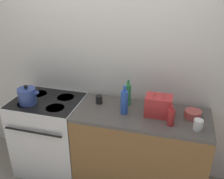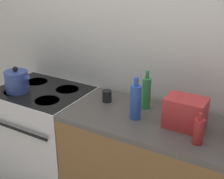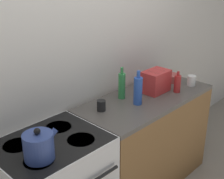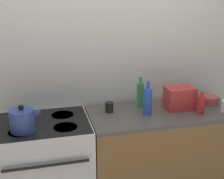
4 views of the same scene
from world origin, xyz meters
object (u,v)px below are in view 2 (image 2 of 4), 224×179
Objects in this scene: stove at (46,137)px; cup_black at (106,96)px; bottle_blue at (136,102)px; bottle_green at (147,93)px; toaster at (185,113)px; bottle_red at (199,131)px; kettle at (17,81)px.

stove is 10.30× the size of cup_black.
bottle_blue is at bearing -2.61° from stove.
bottle_blue is 1.04× the size of bottle_green.
bottle_green is at bearing 159.06° from toaster.
stove is 4.61× the size of bottle_red.
toaster is 0.65m from cup_black.
bottle_green is at bearing 13.78° from kettle.
bottle_red is at bearing -0.95° from kettle.
bottle_blue reaches higher than toaster.
bottle_green is at bearing 90.85° from bottle_blue.
cup_black is at bearing 15.68° from kettle.
bottle_green reaches higher than toaster.
kettle is at bearing -174.67° from toaster.
toaster is at bearing 0.71° from stove.
cup_black is at bearing 173.15° from toaster.
toaster is 1.27× the size of bottle_red.
bottle_red is at bearing -16.57° from cup_black.
cup_black is (0.73, 0.20, -0.04)m from kettle.
bottle_green is 0.32m from cup_black.
bottle_blue reaches higher than kettle.
toaster is 0.35m from bottle_green.
bottle_blue is at bearing 168.08° from bottle_red.
stove is 1.06m from bottle_blue.
bottle_blue is (1.04, 0.07, 0.04)m from kettle.
stove is at bearing -170.91° from bottle_green.
bottle_red is 0.47m from bottle_blue.
bottle_green is (1.04, 0.25, 0.03)m from kettle.
bottle_red is 2.23× the size of cup_black.
bottle_red is at bearing -11.92° from bottle_blue.
bottle_red is 0.54m from bottle_green.
stove is at bearing 177.39° from bottle_blue.
bottle_green is 3.20× the size of cup_black.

